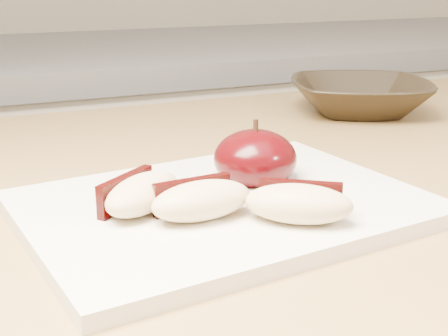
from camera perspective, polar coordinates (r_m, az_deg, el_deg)
name	(u,v)px	position (r m, az deg, el deg)	size (l,w,h in m)	color
back_cabinet	(83,272)	(1.36, -12.81, -9.27)	(2.40, 0.62, 0.94)	silver
cutting_board	(224,206)	(0.48, 0.00, -3.54)	(0.30, 0.22, 0.01)	white
apple_half	(255,159)	(0.52, 2.87, 0.85)	(0.08, 0.08, 0.06)	black
apple_wedge_a	(141,193)	(0.45, -7.59, -2.31)	(0.08, 0.07, 0.03)	beige
apple_wedge_b	(201,200)	(0.44, -2.16, -2.92)	(0.08, 0.04, 0.03)	beige
apple_wedge_c	(299,203)	(0.43, 6.86, -3.20)	(0.08, 0.07, 0.03)	beige
bowl	(360,96)	(0.83, 12.31, 6.41)	(0.18, 0.18, 0.04)	black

